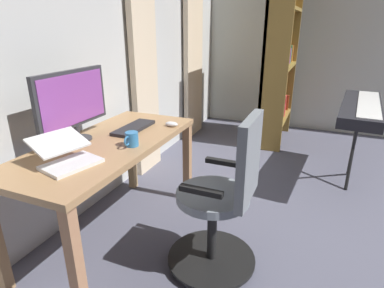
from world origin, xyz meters
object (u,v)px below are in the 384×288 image
computer_monitor (73,101)px  computer_keyboard (134,128)px  bookshelf (276,65)px  piano_keyboard (361,109)px  computer_mouse (172,124)px  mug_tea (132,139)px  laptop (67,156)px  desk (108,155)px  office_chair (223,204)px

computer_monitor → computer_keyboard: computer_monitor is taller
bookshelf → piano_keyboard: 1.35m
computer_monitor → piano_keyboard: (-1.61, 1.80, -0.26)m
computer_mouse → mug_tea: bearing=-6.1°
computer_monitor → laptop: computer_monitor is taller
computer_monitor → laptop: (0.33, 0.22, -0.21)m
desk → laptop: (0.38, 0.02, 0.15)m
computer_mouse → piano_keyboard: (-1.10, 1.36, -0.01)m
desk → office_chair: (0.02, 0.81, -0.17)m
laptop → piano_keyboard: laptop is taller
desk → piano_keyboard: bearing=134.4°
computer_keyboard → piano_keyboard: 2.03m
laptop → mug_tea: laptop is taller
laptop → bookshelf: bearing=-178.1°
desk → mug_tea: (0.00, 0.20, 0.14)m
computer_keyboard → computer_mouse: size_ratio=3.91×
computer_keyboard → office_chair: bearing=68.8°
desk → computer_monitor: (0.04, -0.20, 0.36)m
office_chair → piano_keyboard: office_chair is taller
computer_monitor → piano_keyboard: size_ratio=0.48×
laptop → bookshelf: 2.98m
laptop → piano_keyboard: bearing=155.5°
laptop → piano_keyboard: 2.51m
computer_keyboard → piano_keyboard: piano_keyboard is taller
computer_keyboard → laptop: 0.67m
bookshelf → computer_monitor: bearing=-18.9°
office_chair → computer_monitor: bearing=91.6°
computer_monitor → bookshelf: size_ratio=0.31×
office_chair → computer_monitor: (0.03, -1.01, 0.53)m
office_chair → mug_tea: office_chair is taller
office_chair → laptop: 0.93m
bookshelf → piano_keyboard: bearing=44.0°
computer_monitor → bookshelf: bearing=161.1°
desk → office_chair: office_chair is taller
office_chair → computer_monitor: 1.14m
computer_monitor → laptop: 0.45m
computer_keyboard → mug_tea: bearing=30.6°
mug_tea → computer_keyboard: bearing=-149.4°
laptop → computer_mouse: laptop is taller
piano_keyboard → computer_monitor: bearing=-43.5°
computer_keyboard → computer_mouse: bearing=127.7°
office_chair → computer_keyboard: size_ratio=2.56×
desk → bookshelf: 2.64m
mug_tea → office_chair: bearing=88.9°
bookshelf → computer_keyboard: bearing=-16.3°
laptop → computer_mouse: 0.87m
computer_keyboard → bookshelf: 2.34m
computer_monitor → bookshelf: 2.71m
desk → office_chair: 0.83m
desk → office_chair: bearing=88.9°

